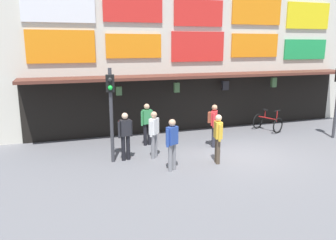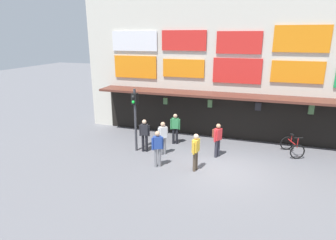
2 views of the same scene
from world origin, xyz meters
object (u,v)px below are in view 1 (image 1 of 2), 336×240
Objects in this scene: pedestrian_in_white at (218,136)px; pedestrian_in_purple at (147,122)px; pedestrian_in_yellow at (213,122)px; bicycle_parked at (268,123)px; pedestrian_in_black at (172,142)px; traffic_light_near at (111,100)px; pedestrian_in_green at (154,132)px; pedestrian_in_blue at (125,133)px.

pedestrian_in_white is 1.00× the size of pedestrian_in_purple.
pedestrian_in_yellow is 1.85m from pedestrian_in_white.
bicycle_parked is at bearing 37.17° from pedestrian_in_white.
traffic_light_near is at bearing 140.04° from pedestrian_in_black.
pedestrian_in_black is 1.00× the size of pedestrian_in_purple.
pedestrian_in_green is 1.00× the size of pedestrian_in_blue.
pedestrian_in_yellow is 1.00× the size of pedestrian_in_purple.
pedestrian_in_white is at bearing 5.52° from pedestrian_in_black.
pedestrian_in_white reaches higher than bicycle_parked.
pedestrian_in_blue and pedestrian_in_purple have the same top height.
traffic_light_near reaches higher than pedestrian_in_green.
bicycle_parked is 0.80× the size of pedestrian_in_purple.
pedestrian_in_green and pedestrian_in_yellow have the same top height.
pedestrian_in_green is 2.22m from pedestrian_in_white.
pedestrian_in_white is (3.34, -1.23, -1.19)m from traffic_light_near.
traffic_light_near is 2.39× the size of bicycle_parked.
traffic_light_near is 1.90× the size of pedestrian_in_yellow.
pedestrian_in_white is (-4.17, -3.16, 0.55)m from bicycle_parked.
pedestrian_in_yellow and pedestrian_in_white have the same top height.
traffic_light_near reaches higher than pedestrian_in_blue.
pedestrian_in_blue is at bearing 173.33° from pedestrian_in_green.
pedestrian_in_green is (1.46, -0.05, -1.19)m from traffic_light_near.
pedestrian_in_blue is at bearing 129.68° from pedestrian_in_black.
pedestrian_in_yellow is at bearing 68.68° from pedestrian_in_white.
traffic_light_near reaches higher than bicycle_parked.
pedestrian_in_green is at bearing 147.97° from pedestrian_in_white.
pedestrian_in_green is 1.01m from pedestrian_in_blue.
pedestrian_in_black is (-2.35, -1.89, -0.04)m from pedestrian_in_yellow.
bicycle_parked is 0.80× the size of pedestrian_in_white.
pedestrian_in_green is at bearing -167.93° from pedestrian_in_yellow.
bicycle_parked is at bearing 4.00° from pedestrian_in_purple.
traffic_light_near is 3.76m from pedestrian_in_white.
pedestrian_in_black is (1.66, -1.39, -1.19)m from traffic_light_near.
pedestrian_in_black and pedestrian_in_purple have the same top height.
pedestrian_in_green is at bearing -6.67° from pedestrian_in_blue.
bicycle_parked is 5.27m from pedestrian_in_white.
pedestrian_in_black is at bearing -174.48° from pedestrian_in_white.
traffic_light_near is 1.88m from pedestrian_in_green.
pedestrian_in_purple is (-2.40, 1.02, -0.04)m from pedestrian_in_yellow.
pedestrian_in_yellow and pedestrian_in_blue have the same top height.
traffic_light_near is at bearing -165.59° from bicycle_parked.
pedestrian_in_white is at bearing -142.83° from bicycle_parked.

